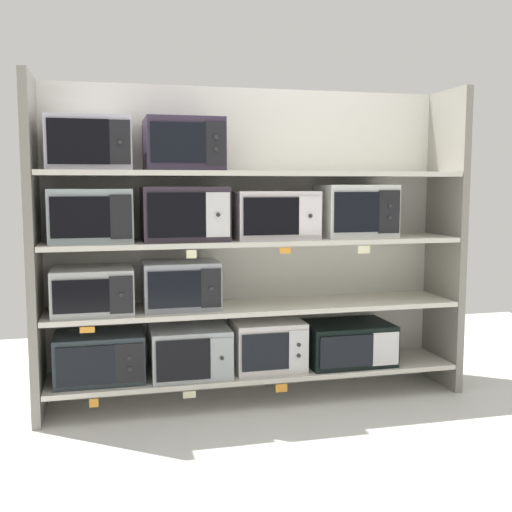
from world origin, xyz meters
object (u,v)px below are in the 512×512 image
microwave_0 (100,357)px  microwave_8 (275,215)px  microwave_3 (347,343)px  microwave_11 (183,145)px  microwave_9 (356,211)px  microwave_4 (93,290)px  microwave_6 (91,216)px  microwave_10 (89,144)px  microwave_7 (184,214)px  microwave_1 (189,350)px  microwave_5 (181,285)px  microwave_2 (267,345)px

microwave_0 → microwave_8: 1.37m
microwave_3 → microwave_11: (-1.06, -0.00, 1.27)m
microwave_3 → microwave_9: bearing=0.0°
microwave_4 → microwave_6: 0.44m
microwave_6 → microwave_10: microwave_10 is taller
microwave_6 → microwave_9: (1.65, -0.00, 0.01)m
microwave_10 → microwave_6: bearing=133.3°
microwave_0 → microwave_7: size_ratio=1.03×
microwave_3 → microwave_4: (-1.60, 0.00, 0.42)m
microwave_0 → microwave_3: bearing=0.0°
microwave_3 → microwave_1: bearing=-180.0°
microwave_1 → microwave_3: size_ratio=0.85×
microwave_3 → microwave_7: size_ratio=1.12×
microwave_6 → microwave_8: (1.11, -0.00, -0.01)m
microwave_8 → microwave_11: (-0.57, 0.00, 0.42)m
microwave_5 → microwave_11: bearing=0.1°
microwave_4 → microwave_9: bearing=-0.0°
microwave_2 → microwave_0: bearing=-180.0°
microwave_7 → microwave_11: bearing=174.0°
microwave_9 → microwave_3: bearing=-180.0°
microwave_2 → microwave_8: 0.83m
microwave_6 → microwave_3: bearing=-0.0°
microwave_1 → microwave_10: microwave_10 is taller
microwave_3 → microwave_8: (-0.50, -0.00, 0.85)m
microwave_8 → microwave_9: size_ratio=1.11×
microwave_2 → microwave_9: bearing=-0.0°
microwave_0 → microwave_3: (1.58, 0.00, -0.01)m
microwave_10 → microwave_8: bearing=0.0°
microwave_8 → microwave_9: 0.54m
microwave_2 → microwave_6: 1.35m
microwave_2 → microwave_5: 0.68m
microwave_1 → microwave_3: microwave_1 is taller
microwave_11 → microwave_2: bearing=0.0°
microwave_0 → microwave_8: bearing=0.0°
microwave_3 → microwave_5: (-1.09, -0.00, 0.43)m
microwave_6 → microwave_9: 1.65m
microwave_5 → microwave_1: bearing=-0.3°
microwave_0 → microwave_7: microwave_7 is taller
microwave_8 → microwave_10: bearing=-180.0°
microwave_5 → microwave_8: microwave_8 is taller
microwave_4 → microwave_5: 0.52m
microwave_2 → microwave_11: microwave_11 is taller
microwave_7 → microwave_3: bearing=0.0°
microwave_4 → microwave_9: 1.71m
microwave_5 → microwave_3: bearing=0.0°
microwave_6 → microwave_7: size_ratio=0.93×
microwave_0 → microwave_6: 0.84m
microwave_11 → microwave_3: bearing=0.0°
microwave_5 → microwave_4: bearing=180.0°
microwave_0 → microwave_9: microwave_9 is taller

